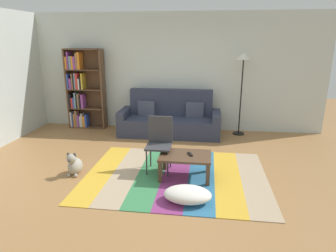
{
  "coord_description": "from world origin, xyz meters",
  "views": [
    {
      "loc": [
        0.75,
        -4.42,
        2.11
      ],
      "look_at": [
        0.09,
        0.47,
        0.65
      ],
      "focal_mm": 31.61,
      "sensor_mm": 36.0,
      "label": 1
    }
  ],
  "objects_px": {
    "bookshelf": "(82,90)",
    "folding_chair": "(159,139)",
    "couch": "(170,120)",
    "pouf": "(188,194)",
    "dog": "(74,165)",
    "coffee_table": "(185,158)",
    "standing_lamp": "(243,67)",
    "tv_remote": "(190,154)"
  },
  "relations": [
    {
      "from": "dog",
      "to": "standing_lamp",
      "type": "relative_size",
      "value": 0.22
    },
    {
      "from": "couch",
      "to": "dog",
      "type": "bearing_deg",
      "value": -118.61
    },
    {
      "from": "couch",
      "to": "pouf",
      "type": "relative_size",
      "value": 3.52
    },
    {
      "from": "couch",
      "to": "pouf",
      "type": "bearing_deg",
      "value": -78.08
    },
    {
      "from": "pouf",
      "to": "folding_chair",
      "type": "height_order",
      "value": "folding_chair"
    },
    {
      "from": "tv_remote",
      "to": "folding_chair",
      "type": "height_order",
      "value": "folding_chair"
    },
    {
      "from": "pouf",
      "to": "coffee_table",
      "type": "bearing_deg",
      "value": 97.31
    },
    {
      "from": "dog",
      "to": "couch",
      "type": "bearing_deg",
      "value": 61.39
    },
    {
      "from": "coffee_table",
      "to": "dog",
      "type": "distance_m",
      "value": 1.79
    },
    {
      "from": "couch",
      "to": "folding_chair",
      "type": "xyz_separation_m",
      "value": [
        0.08,
        -1.94,
        0.2
      ]
    },
    {
      "from": "couch",
      "to": "folding_chair",
      "type": "distance_m",
      "value": 1.95
    },
    {
      "from": "coffee_table",
      "to": "dog",
      "type": "xyz_separation_m",
      "value": [
        -1.78,
        -0.12,
        -0.16
      ]
    },
    {
      "from": "tv_remote",
      "to": "folding_chair",
      "type": "bearing_deg",
      "value": 135.84
    },
    {
      "from": "bookshelf",
      "to": "coffee_table",
      "type": "height_order",
      "value": "bookshelf"
    },
    {
      "from": "bookshelf",
      "to": "coffee_table",
      "type": "relative_size",
      "value": 2.38
    },
    {
      "from": "coffee_table",
      "to": "pouf",
      "type": "xyz_separation_m",
      "value": [
        0.09,
        -0.73,
        -0.21
      ]
    },
    {
      "from": "couch",
      "to": "pouf",
      "type": "xyz_separation_m",
      "value": [
        0.61,
        -2.91,
        -0.23
      ]
    },
    {
      "from": "bookshelf",
      "to": "couch",
      "type": "bearing_deg",
      "value": -7.36
    },
    {
      "from": "standing_lamp",
      "to": "dog",
      "type": "bearing_deg",
      "value": -138.42
    },
    {
      "from": "couch",
      "to": "dog",
      "type": "relative_size",
      "value": 5.69
    },
    {
      "from": "coffee_table",
      "to": "folding_chair",
      "type": "height_order",
      "value": "folding_chair"
    },
    {
      "from": "standing_lamp",
      "to": "bookshelf",
      "type": "bearing_deg",
      "value": 178.83
    },
    {
      "from": "folding_chair",
      "to": "pouf",
      "type": "bearing_deg",
      "value": -38.88
    },
    {
      "from": "standing_lamp",
      "to": "folding_chair",
      "type": "bearing_deg",
      "value": -124.86
    },
    {
      "from": "couch",
      "to": "folding_chair",
      "type": "relative_size",
      "value": 2.51
    },
    {
      "from": "coffee_table",
      "to": "tv_remote",
      "type": "distance_m",
      "value": 0.1
    },
    {
      "from": "pouf",
      "to": "tv_remote",
      "type": "xyz_separation_m",
      "value": [
        -0.02,
        0.75,
        0.28
      ]
    },
    {
      "from": "dog",
      "to": "folding_chair",
      "type": "relative_size",
      "value": 0.44
    },
    {
      "from": "bookshelf",
      "to": "standing_lamp",
      "type": "height_order",
      "value": "bookshelf"
    },
    {
      "from": "couch",
      "to": "folding_chair",
      "type": "height_order",
      "value": "couch"
    },
    {
      "from": "bookshelf",
      "to": "pouf",
      "type": "xyz_separation_m",
      "value": [
        2.8,
        -3.19,
        -0.81
      ]
    },
    {
      "from": "bookshelf",
      "to": "standing_lamp",
      "type": "distance_m",
      "value": 3.8
    },
    {
      "from": "bookshelf",
      "to": "folding_chair",
      "type": "relative_size",
      "value": 2.1
    },
    {
      "from": "bookshelf",
      "to": "folding_chair",
      "type": "xyz_separation_m",
      "value": [
        2.26,
        -2.22,
        -0.38
      ]
    },
    {
      "from": "coffee_table",
      "to": "tv_remote",
      "type": "xyz_separation_m",
      "value": [
        0.07,
        0.02,
        0.07
      ]
    },
    {
      "from": "standing_lamp",
      "to": "tv_remote",
      "type": "relative_size",
      "value": 12.16
    },
    {
      "from": "bookshelf",
      "to": "standing_lamp",
      "type": "xyz_separation_m",
      "value": [
        3.76,
        -0.08,
        0.6
      ]
    },
    {
      "from": "dog",
      "to": "standing_lamp",
      "type": "bearing_deg",
      "value": 41.58
    },
    {
      "from": "couch",
      "to": "bookshelf",
      "type": "distance_m",
      "value": 2.28
    },
    {
      "from": "pouf",
      "to": "standing_lamp",
      "type": "xyz_separation_m",
      "value": [
        0.96,
        3.12,
        1.41
      ]
    },
    {
      "from": "couch",
      "to": "standing_lamp",
      "type": "xyz_separation_m",
      "value": [
        1.57,
        0.21,
        1.19
      ]
    },
    {
      "from": "couch",
      "to": "coffee_table",
      "type": "bearing_deg",
      "value": -76.56
    }
  ]
}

